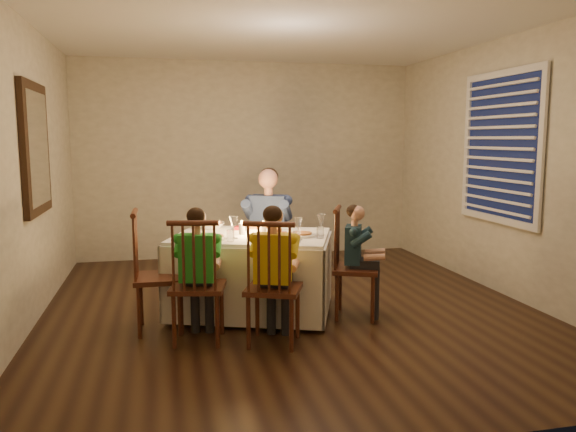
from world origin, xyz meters
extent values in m
plane|color=black|center=(0.00, 0.00, 0.00)|extent=(5.00, 5.00, 0.00)
cube|color=beige|center=(-2.25, 0.00, 1.30)|extent=(0.02, 5.00, 2.60)
cube|color=beige|center=(2.25, 0.00, 1.30)|extent=(0.02, 5.00, 2.60)
cube|color=beige|center=(0.00, 2.50, 1.30)|extent=(4.50, 0.02, 2.60)
plane|color=white|center=(0.00, 0.00, 2.60)|extent=(5.00, 5.00, 0.00)
cube|color=silver|center=(-0.37, -0.06, 0.71)|extent=(1.61, 1.38, 0.04)
cube|color=silver|center=(-0.20, 0.40, 0.36)|extent=(1.32, 0.50, 0.67)
cube|color=silver|center=(-0.54, -0.53, 0.36)|extent=(1.32, 0.50, 0.67)
cube|color=silver|center=(0.28, -0.30, 0.36)|extent=(0.37, 0.96, 0.67)
cube|color=silver|center=(-1.02, 0.17, 0.36)|extent=(0.37, 0.96, 0.67)
cylinder|color=white|center=(-0.27, 0.18, 0.74)|extent=(0.33, 0.33, 0.02)
cylinder|color=white|center=(-0.73, -0.22, 0.74)|extent=(0.33, 0.33, 0.02)
cylinder|color=white|center=(-0.20, -0.42, 0.74)|extent=(0.33, 0.33, 0.02)
cylinder|color=white|center=(0.05, -0.24, 0.74)|extent=(0.33, 0.33, 0.02)
cylinder|color=white|center=(-0.45, -0.03, 0.78)|extent=(0.06, 0.06, 0.10)
cylinder|color=white|center=(-0.27, -0.10, 0.78)|extent=(0.06, 0.06, 0.10)
sphere|color=yellow|center=(-0.85, 0.42, 0.77)|extent=(0.09, 0.09, 0.09)
sphere|color=orange|center=(-0.14, -0.10, 0.77)|extent=(0.08, 0.08, 0.08)
imported|color=white|center=(-0.69, 0.36, 0.76)|extent=(0.26, 0.26, 0.06)
cube|color=black|center=(-2.22, 0.30, 1.50)|extent=(0.05, 0.95, 1.15)
cube|color=white|center=(-2.19, 0.30, 1.50)|extent=(0.01, 0.78, 0.98)
cube|color=#0D1537|center=(2.23, 0.10, 1.50)|extent=(0.01, 1.20, 1.40)
cube|color=white|center=(2.21, 0.10, 1.50)|extent=(0.03, 1.34, 1.54)
camera|label=1|loc=(-1.15, -5.01, 1.59)|focal=35.00mm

